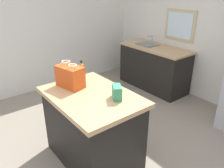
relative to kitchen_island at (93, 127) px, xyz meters
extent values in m
plane|color=gray|center=(0.10, -0.05, -0.46)|extent=(6.44, 6.44, 0.00)
cube|color=silver|center=(0.10, 2.63, 0.88)|extent=(5.17, 0.10, 2.68)
cube|color=#CCB78C|center=(-0.74, 2.58, 0.87)|extent=(0.68, 0.04, 0.60)
cube|color=white|center=(-0.74, 2.56, 0.87)|extent=(0.56, 0.02, 0.48)
cube|color=silver|center=(-2.49, -0.05, 0.88)|extent=(0.10, 5.37, 2.68)
cube|color=black|center=(0.00, 0.00, -0.03)|extent=(1.11, 0.76, 0.85)
cube|color=tan|center=(0.00, 0.00, 0.42)|extent=(1.19, 0.84, 0.05)
cube|color=black|center=(-1.05, 2.25, -0.03)|extent=(1.47, 0.61, 0.85)
cube|color=tan|center=(-1.05, 2.25, 0.41)|extent=(1.51, 0.65, 0.04)
cube|color=slate|center=(-1.27, 2.25, 0.38)|extent=(0.40, 0.32, 0.14)
cylinder|color=#B7B7BC|center=(-1.27, 2.39, 0.52)|extent=(0.03, 0.03, 0.18)
cylinder|color=#B7B7BC|center=(-1.27, 2.32, 0.61)|extent=(0.02, 0.14, 0.02)
cube|color=#DB511E|center=(-0.35, -0.07, 0.58)|extent=(0.37, 0.26, 0.26)
torus|color=white|center=(-0.43, -0.07, 0.75)|extent=(0.12, 0.12, 0.01)
torus|color=white|center=(-0.26, -0.07, 0.75)|extent=(0.12, 0.12, 0.01)
cube|color=#388E66|center=(0.26, 0.17, 0.52)|extent=(0.19, 0.16, 0.15)
cylinder|color=#C66633|center=(-0.45, 0.15, 0.55)|extent=(0.07, 0.07, 0.21)
cone|color=#C66633|center=(-0.45, 0.15, 0.67)|extent=(0.06, 0.06, 0.03)
cylinder|color=black|center=(-0.45, 0.15, 0.70)|extent=(0.03, 0.03, 0.02)
camera|label=1|loc=(1.97, -1.24, 1.60)|focal=36.29mm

